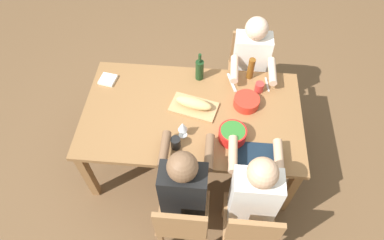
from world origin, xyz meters
TOP-DOWN VIEW (x-y plane):
  - ground_plane at (0.00, 0.00)m, footprint 8.00×8.00m
  - dining_table at (0.00, 0.00)m, footprint 1.88×1.07m
  - chair_near_right at (0.52, -0.86)m, footprint 0.40×0.40m
  - diner_near_right at (0.52, -0.67)m, footprint 0.41×0.53m
  - chair_near_center at (0.00, -0.86)m, footprint 0.40×0.40m
  - diner_near_center at (0.00, -0.67)m, footprint 0.41×0.53m
  - chair_far_right at (0.52, 0.86)m, footprint 0.40×0.40m
  - diner_far_right at (0.52, 0.67)m, footprint 0.41×0.53m
  - serving_bowl_greens at (0.34, -0.23)m, footprint 0.22×0.22m
  - serving_bowl_pasta at (0.46, 0.12)m, footprint 0.22×0.22m
  - cutting_board at (0.01, 0.05)m, footprint 0.44×0.31m
  - bread_loaf at (0.01, 0.05)m, footprint 0.34×0.18m
  - wine_bottle at (0.03, 0.41)m, footprint 0.08×0.08m
  - beer_bottle at (0.49, 0.46)m, footprint 0.06×0.06m
  - wine_glass at (-0.05, -0.24)m, footprint 0.08×0.08m
  - placemat_near_right at (0.52, -0.38)m, footprint 0.32×0.23m
  - cup_near_center at (-0.10, -0.35)m, footprint 0.08×0.08m
  - cup_far_right at (0.58, 0.30)m, footprint 0.08×0.08m
  - fork_far_right at (0.66, 0.38)m, footprint 0.04×0.17m
  - carving_knife at (0.33, 0.37)m, footprint 0.10×0.23m
  - napkin_stack at (-0.80, 0.30)m, footprint 0.16×0.16m

SIDE VIEW (x-z plane):
  - ground_plane at x=0.00m, z-range 0.00..0.00m
  - chair_near_right at x=0.52m, z-range 0.06..0.91m
  - chair_near_center at x=0.00m, z-range 0.06..0.91m
  - chair_far_right at x=0.52m, z-range 0.06..0.91m
  - dining_table at x=0.00m, z-range 0.30..1.04m
  - diner_near_right at x=0.52m, z-range 0.10..1.30m
  - diner_near_center at x=0.00m, z-range 0.10..1.30m
  - diner_far_right at x=0.52m, z-range 0.10..1.30m
  - placemat_near_right at x=0.52m, z-range 0.74..0.75m
  - fork_far_right at x=0.66m, z-range 0.74..0.75m
  - carving_knife at x=0.33m, z-range 0.74..0.75m
  - cutting_board at x=0.01m, z-range 0.74..0.76m
  - napkin_stack at x=-0.80m, z-range 0.74..0.76m
  - cup_far_right at x=0.58m, z-range 0.74..0.83m
  - serving_bowl_pasta at x=0.46m, z-range 0.75..0.83m
  - cup_near_center at x=-0.10m, z-range 0.74..0.85m
  - serving_bowl_greens at x=0.34m, z-range 0.75..0.86m
  - bread_loaf at x=0.01m, z-range 0.76..0.85m
  - wine_bottle at x=0.03m, z-range 0.70..0.99m
  - beer_bottle at x=0.49m, z-range 0.74..0.96m
  - wine_glass at x=-0.05m, z-range 0.77..0.94m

